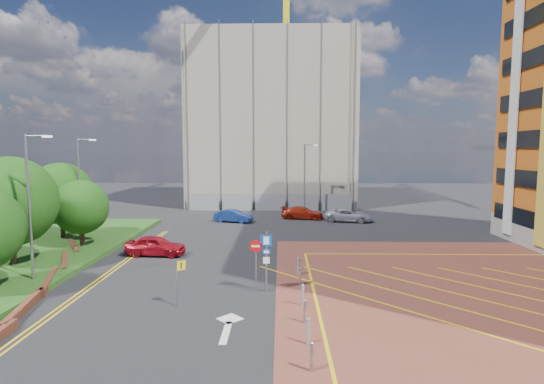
{
  "coord_description": "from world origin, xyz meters",
  "views": [
    {
      "loc": [
        1.22,
        -20.65,
        7.54
      ],
      "look_at": [
        0.74,
        3.8,
        4.99
      ],
      "focal_mm": 28.0,
      "sensor_mm": 36.0,
      "label": 1
    }
  ],
  "objects_px": {
    "tree_b": "(10,202)",
    "tree_c": "(81,207)",
    "tree_d": "(61,194)",
    "car_blue_back": "(233,216)",
    "car_red_back": "(302,213)",
    "warning_sign": "(179,277)",
    "sign_cluster": "(262,255)",
    "lamp_left_far": "(80,185)",
    "lamp_back": "(305,176)",
    "car_silver_back": "(348,215)",
    "car_red_left": "(156,246)",
    "lamp_left_near": "(30,201)"
  },
  "relations": [
    {
      "from": "car_blue_back",
      "to": "sign_cluster",
      "type": "bearing_deg",
      "value": -154.01
    },
    {
      "from": "tree_b",
      "to": "car_red_left",
      "type": "height_order",
      "value": "tree_b"
    },
    {
      "from": "tree_b",
      "to": "tree_c",
      "type": "height_order",
      "value": "tree_b"
    },
    {
      "from": "lamp_left_far",
      "to": "car_silver_back",
      "type": "height_order",
      "value": "lamp_left_far"
    },
    {
      "from": "tree_c",
      "to": "lamp_back",
      "type": "relative_size",
      "value": 0.61
    },
    {
      "from": "tree_d",
      "to": "lamp_left_near",
      "type": "relative_size",
      "value": 0.76
    },
    {
      "from": "warning_sign",
      "to": "car_silver_back",
      "type": "height_order",
      "value": "warning_sign"
    },
    {
      "from": "tree_d",
      "to": "car_red_left",
      "type": "height_order",
      "value": "tree_d"
    },
    {
      "from": "lamp_left_far",
      "to": "car_red_left",
      "type": "distance_m",
      "value": 8.73
    },
    {
      "from": "tree_c",
      "to": "warning_sign",
      "type": "relative_size",
      "value": 2.19
    },
    {
      "from": "tree_b",
      "to": "lamp_left_far",
      "type": "height_order",
      "value": "lamp_left_far"
    },
    {
      "from": "tree_c",
      "to": "lamp_left_near",
      "type": "relative_size",
      "value": 0.61
    },
    {
      "from": "tree_c",
      "to": "car_red_back",
      "type": "relative_size",
      "value": 1.1
    },
    {
      "from": "lamp_left_near",
      "to": "sign_cluster",
      "type": "xyz_separation_m",
      "value": [
        12.72,
        -1.02,
        -2.71
      ]
    },
    {
      "from": "lamp_left_far",
      "to": "car_silver_back",
      "type": "xyz_separation_m",
      "value": [
        22.61,
        10.53,
        -4.0
      ]
    },
    {
      "from": "tree_b",
      "to": "warning_sign",
      "type": "distance_m",
      "value": 13.69
    },
    {
      "from": "tree_c",
      "to": "car_red_back",
      "type": "xyz_separation_m",
      "value": [
        17.08,
        14.1,
        -2.54
      ]
    },
    {
      "from": "tree_c",
      "to": "tree_d",
      "type": "relative_size",
      "value": 0.81
    },
    {
      "from": "car_blue_back",
      "to": "car_red_back",
      "type": "distance_m",
      "value": 7.47
    },
    {
      "from": "tree_b",
      "to": "car_red_left",
      "type": "relative_size",
      "value": 1.63
    },
    {
      "from": "lamp_left_far",
      "to": "sign_cluster",
      "type": "xyz_separation_m",
      "value": [
        14.72,
        -11.02,
        -2.71
      ]
    },
    {
      "from": "tree_b",
      "to": "warning_sign",
      "type": "bearing_deg",
      "value": -27.37
    },
    {
      "from": "lamp_left_far",
      "to": "lamp_left_near",
      "type": "bearing_deg",
      "value": -78.69
    },
    {
      "from": "lamp_back",
      "to": "car_red_back",
      "type": "xyz_separation_m",
      "value": [
        -0.5,
        -3.9,
        -3.71
      ]
    },
    {
      "from": "tree_c",
      "to": "car_blue_back",
      "type": "bearing_deg",
      "value": 50.2
    },
    {
      "from": "sign_cluster",
      "to": "car_blue_back",
      "type": "xyz_separation_m",
      "value": [
        -3.86,
        20.94,
        -1.31
      ]
    },
    {
      "from": "tree_b",
      "to": "lamp_back",
      "type": "height_order",
      "value": "lamp_back"
    },
    {
      "from": "tree_b",
      "to": "tree_c",
      "type": "distance_m",
      "value": 5.49
    },
    {
      "from": "tree_d",
      "to": "warning_sign",
      "type": "relative_size",
      "value": 2.71
    },
    {
      "from": "tree_b",
      "to": "tree_c",
      "type": "xyz_separation_m",
      "value": [
        2.0,
        5.0,
        -1.04
      ]
    },
    {
      "from": "lamp_back",
      "to": "car_red_back",
      "type": "bearing_deg",
      "value": -97.35
    },
    {
      "from": "tree_d",
      "to": "warning_sign",
      "type": "xyz_separation_m",
      "value": [
        12.9,
        -14.16,
        -2.44
      ]
    },
    {
      "from": "tree_d",
      "to": "car_blue_back",
      "type": "bearing_deg",
      "value": 34.6
    },
    {
      "from": "car_silver_back",
      "to": "lamp_left_near",
      "type": "bearing_deg",
      "value": 147.17
    },
    {
      "from": "tree_b",
      "to": "car_silver_back",
      "type": "height_order",
      "value": "tree_b"
    },
    {
      "from": "tree_d",
      "to": "lamp_back",
      "type": "height_order",
      "value": "lamp_back"
    },
    {
      "from": "tree_b",
      "to": "sign_cluster",
      "type": "distance_m",
      "value": 16.46
    },
    {
      "from": "car_red_left",
      "to": "car_silver_back",
      "type": "distance_m",
      "value": 21.14
    },
    {
      "from": "tree_d",
      "to": "sign_cluster",
      "type": "height_order",
      "value": "tree_d"
    },
    {
      "from": "tree_c",
      "to": "lamp_left_near",
      "type": "height_order",
      "value": "lamp_left_near"
    },
    {
      "from": "car_silver_back",
      "to": "sign_cluster",
      "type": "bearing_deg",
      "value": 172.16
    },
    {
      "from": "tree_d",
      "to": "car_blue_back",
      "type": "height_order",
      "value": "tree_d"
    },
    {
      "from": "tree_c",
      "to": "lamp_left_near",
      "type": "distance_m",
      "value": 8.2
    },
    {
      "from": "lamp_back",
      "to": "warning_sign",
      "type": "height_order",
      "value": "lamp_back"
    },
    {
      "from": "tree_b",
      "to": "car_red_back",
      "type": "height_order",
      "value": "tree_b"
    },
    {
      "from": "car_red_left",
      "to": "car_blue_back",
      "type": "xyz_separation_m",
      "value": [
        3.96,
        13.53,
        -0.06
      ]
    },
    {
      "from": "tree_c",
      "to": "car_red_back",
      "type": "distance_m",
      "value": 22.29
    },
    {
      "from": "car_red_back",
      "to": "car_silver_back",
      "type": "distance_m",
      "value": 4.88
    },
    {
      "from": "tree_d",
      "to": "lamp_left_far",
      "type": "bearing_deg",
      "value": -25.68
    },
    {
      "from": "sign_cluster",
      "to": "car_red_back",
      "type": "height_order",
      "value": "sign_cluster"
    }
  ]
}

